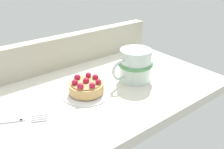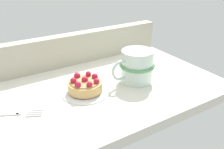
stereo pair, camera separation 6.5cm
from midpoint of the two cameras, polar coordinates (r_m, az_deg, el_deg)
The scene contains 6 objects.
ground_plane at distance 66.58cm, azimuth -6.18°, elevation -4.21°, with size 67.45×41.24×2.70cm, color silver.
window_rail_back at distance 79.07cm, azimuth -13.76°, elevation 5.27°, with size 66.10×3.75×9.92cm, color #B2AD99.
dessert_plate at distance 63.45cm, azimuth -8.89°, elevation -4.30°, with size 12.74×12.74×0.66cm.
raspberry_tart at distance 62.51cm, azimuth -9.01°, elevation -2.79°, with size 8.93×8.93×4.01cm.
coffee_mug at distance 67.85cm, azimuth 2.68°, elevation 2.19°, with size 13.27×9.98×9.14cm.
dessert_fork at distance 58.39cm, azimuth -25.84°, elevation -9.90°, with size 15.06×8.60×0.60cm.
Camera 1 is at (-32.34, -47.48, 32.09)cm, focal length 38.92 mm.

